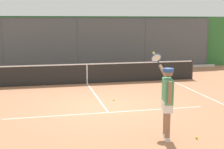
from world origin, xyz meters
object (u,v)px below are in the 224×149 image
at_px(tennis_ball_by_sideline, 197,138).
at_px(tennis_ball_mid_court, 114,100).
at_px(tennis_ball_near_baseline, 134,83).
at_px(tennis_player, 167,97).

distance_m(tennis_ball_by_sideline, tennis_ball_mid_court, 4.38).
xyz_separation_m(tennis_ball_by_sideline, tennis_ball_near_baseline, (-0.48, -7.25, 0.00)).
height_order(tennis_ball_by_sideline, tennis_ball_mid_court, same).
xyz_separation_m(tennis_player, tennis_ball_near_baseline, (-1.22, -7.03, -1.05)).
distance_m(tennis_player, tennis_ball_near_baseline, 7.22).
bearing_deg(tennis_ball_by_sideline, tennis_ball_mid_court, -74.11).
distance_m(tennis_ball_by_sideline, tennis_ball_near_baseline, 7.26).
distance_m(tennis_player, tennis_ball_by_sideline, 1.31).
height_order(tennis_player, tennis_ball_near_baseline, tennis_player).
bearing_deg(tennis_ball_mid_court, tennis_ball_near_baseline, -119.00).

